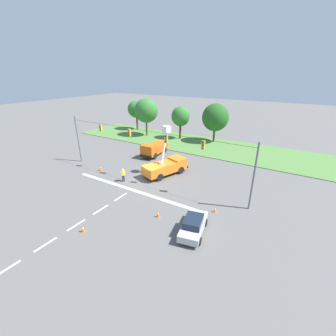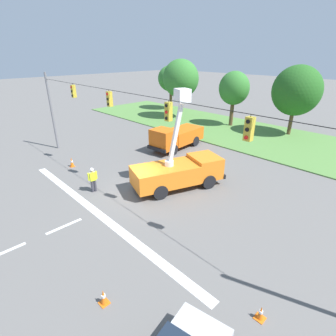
% 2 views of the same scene
% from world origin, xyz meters
% --- Properties ---
extents(ground_plane, '(200.00, 200.00, 0.00)m').
position_xyz_m(ground_plane, '(0.00, 0.00, 0.00)').
color(ground_plane, '#605E5B').
extents(grass_verge, '(56.00, 12.00, 0.10)m').
position_xyz_m(grass_verge, '(0.00, 18.00, 0.05)').
color(grass_verge, '#517F3D').
rests_on(grass_verge, ground).
extents(lane_markings, '(17.60, 15.25, 0.01)m').
position_xyz_m(lane_markings, '(0.00, -4.65, 0.00)').
color(lane_markings, silver).
rests_on(lane_markings, ground).
extents(signal_gantry, '(26.20, 0.33, 7.20)m').
position_xyz_m(signal_gantry, '(0.02, -0.00, 4.58)').
color(signal_gantry, slate).
rests_on(signal_gantry, ground).
extents(tree_far_west, '(4.38, 3.92, 6.98)m').
position_xyz_m(tree_far_west, '(-18.95, 21.69, 4.93)').
color(tree_far_west, brown).
rests_on(tree_far_west, ground).
extents(tree_west, '(5.22, 4.59, 8.04)m').
position_xyz_m(tree_west, '(-13.47, 18.17, 5.48)').
color(tree_west, brown).
rests_on(tree_west, ground).
extents(tree_centre, '(3.83, 3.47, 6.78)m').
position_xyz_m(tree_centre, '(-5.91, 19.80, 4.71)').
color(tree_centre, brown).
rests_on(tree_centre, ground).
extents(tree_east, '(5.19, 5.01, 7.66)m').
position_xyz_m(tree_east, '(1.08, 21.18, 4.96)').
color(tree_east, brown).
rests_on(tree_east, ground).
extents(utility_truck_bucket_lift, '(4.37, 6.84, 6.75)m').
position_xyz_m(utility_truck_bucket_lift, '(1.15, 2.75, 1.31)').
color(utility_truck_bucket_lift, orange).
rests_on(utility_truck_bucket_lift, ground).
extents(utility_truck_support_near, '(2.77, 6.26, 2.30)m').
position_xyz_m(utility_truck_support_near, '(-4.76, 8.48, 1.19)').
color(utility_truck_support_near, orange).
rests_on(utility_truck_support_near, ground).
extents(sedan_silver, '(2.60, 4.57, 1.56)m').
position_xyz_m(sedan_silver, '(9.70, -6.43, 0.79)').
color(sedan_silver, '#B7B7BC').
rests_on(sedan_silver, ground).
extents(road_worker, '(0.29, 0.64, 1.77)m').
position_xyz_m(road_worker, '(-2.42, -1.94, 1.00)').
color(road_worker, '#383842').
rests_on(road_worker, ground).
extents(traffic_cone_foreground_left, '(0.36, 0.36, 0.82)m').
position_xyz_m(traffic_cone_foreground_left, '(-7.56, -1.10, 0.41)').
color(traffic_cone_foreground_left, orange).
rests_on(traffic_cone_foreground_left, ground).
extents(traffic_cone_foreground_right, '(0.36, 0.36, 0.60)m').
position_xyz_m(traffic_cone_foreground_right, '(10.21, -2.45, 0.28)').
color(traffic_cone_foreground_right, orange).
rests_on(traffic_cone_foreground_right, ground).
extents(traffic_cone_mid_left, '(0.36, 0.36, 0.71)m').
position_xyz_m(traffic_cone_mid_left, '(1.36, -11.49, 0.35)').
color(traffic_cone_mid_left, orange).
rests_on(traffic_cone_mid_left, ground).
extents(traffic_cone_mid_right, '(0.36, 0.36, 0.67)m').
position_xyz_m(traffic_cone_mid_right, '(5.78, -6.15, 0.33)').
color(traffic_cone_mid_right, orange).
rests_on(traffic_cone_mid_right, ground).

